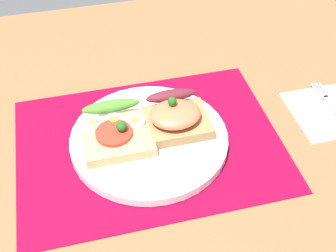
# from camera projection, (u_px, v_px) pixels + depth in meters

# --- Properties ---
(ground_plane) EXTENTS (1.20, 0.90, 0.03)m
(ground_plane) POSITION_uv_depth(u_px,v_px,m) (150.00, 151.00, 0.72)
(ground_plane) COLOR brown
(placemat) EXTENTS (0.40, 0.30, 0.00)m
(placemat) POSITION_uv_depth(u_px,v_px,m) (149.00, 144.00, 0.70)
(placemat) COLOR maroon
(placemat) RESTS_ON ground_plane
(plate) EXTENTS (0.24, 0.24, 0.01)m
(plate) POSITION_uv_depth(u_px,v_px,m) (149.00, 140.00, 0.70)
(plate) COLOR white
(plate) RESTS_ON placemat
(sandwich_egg_tomato) EXTENTS (0.10, 0.10, 0.04)m
(sandwich_egg_tomato) POSITION_uv_depth(u_px,v_px,m) (116.00, 130.00, 0.68)
(sandwich_egg_tomato) COLOR tan
(sandwich_egg_tomato) RESTS_ON plate
(sandwich_salmon) EXTENTS (0.10, 0.10, 0.06)m
(sandwich_salmon) POSITION_uv_depth(u_px,v_px,m) (176.00, 116.00, 0.70)
(sandwich_salmon) COLOR #A0774A
(sandwich_salmon) RESTS_ON plate
(napkin) EXTENTS (0.13, 0.12, 0.01)m
(napkin) POSITION_uv_depth(u_px,v_px,m) (331.00, 111.00, 0.76)
(napkin) COLOR white
(napkin) RESTS_ON ground_plane
(fork) EXTENTS (0.02, 0.14, 0.00)m
(fork) POSITION_uv_depth(u_px,v_px,m) (334.00, 108.00, 0.76)
(fork) COLOR #B7B7BC
(fork) RESTS_ON napkin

